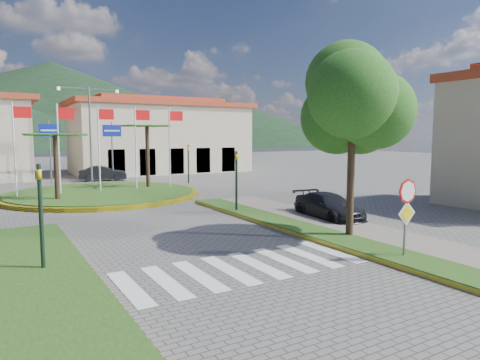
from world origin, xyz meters
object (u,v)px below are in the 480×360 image
roundabout_island (102,193)px  car_dark_a (16,174)px  stop_sign (407,206)px  car_side_right (329,206)px  deciduous_tree (353,104)px  car_dark_b (103,173)px

roundabout_island → car_dark_a: 14.42m
stop_sign → car_side_right: stop_sign is taller
deciduous_tree → stop_sign: bearing=-101.2°
deciduous_tree → car_dark_a: deciduous_tree is taller
deciduous_tree → car_dark_a: 32.60m
stop_sign → car_dark_b: (-2.60, 29.71, -1.13)m
deciduous_tree → car_dark_b: (-3.20, 26.67, -4.52)m
roundabout_island → stop_sign: roundabout_island is taller
deciduous_tree → car_dark_a: (-9.84, 30.74, -4.60)m
car_dark_a → car_dark_b: (6.64, -4.07, 0.09)m
roundabout_island → deciduous_tree: deciduous_tree is taller
car_side_right → stop_sign: bearing=-106.0°
stop_sign → car_dark_b: 29.84m
roundabout_island → car_dark_a: (-4.34, 13.74, 0.40)m
deciduous_tree → car_side_right: bearing=59.3°
car_dark_a → car_dark_b: size_ratio=0.84×
car_side_right → car_dark_a: bearing=119.5°
car_side_right → roundabout_island: bearing=124.9°
car_dark_a → car_dark_b: car_dark_b is taller
car_dark_a → car_side_right: (11.84, -27.37, 0.05)m
roundabout_island → deciduous_tree: size_ratio=1.87×
roundabout_island → car_dark_b: roundabout_island is taller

